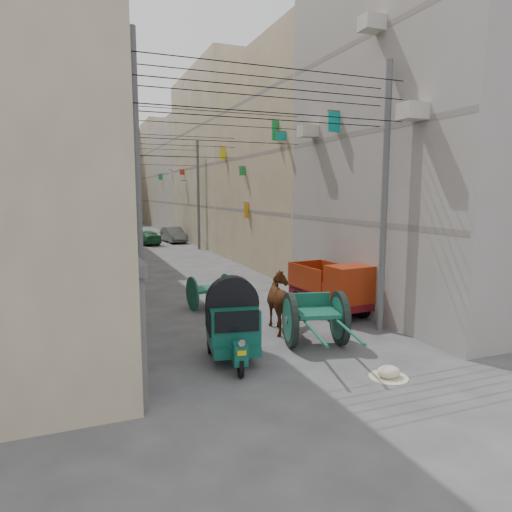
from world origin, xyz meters
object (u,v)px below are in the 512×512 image
distant_car_green (144,238)px  second_cart (210,291)px  feed_sack (389,372)px  distant_car_grey (173,235)px  distant_car_white (126,258)px  mini_truck (336,290)px  tonga_cart (315,318)px  auto_rickshaw (232,322)px  horse (284,303)px

distant_car_green → second_cart: bearing=69.4°
second_cart → distant_car_green: (0.78, 22.35, -0.09)m
feed_sack → distant_car_green: size_ratio=0.14×
distant_car_grey → distant_car_green: size_ratio=1.02×
feed_sack → distant_car_green: bearing=92.4°
distant_car_white → distant_car_grey: size_ratio=0.81×
mini_truck → tonga_cart: bearing=-135.8°
auto_rickshaw → distant_car_grey: auto_rickshaw is taller
second_cart → distant_car_grey: 23.37m
second_cart → tonga_cart: bearing=-78.6°
feed_sack → distant_car_grey: (1.31, 30.80, 0.52)m
horse → distant_car_grey: 26.71m
tonga_cart → horse: 1.58m
auto_rickshaw → mini_truck: 5.42m
feed_sack → distant_car_white: (-3.95, 18.23, 0.41)m
tonga_cart → horse: horse is taller
auto_rickshaw → feed_sack: size_ratio=4.30×
second_cart → auto_rickshaw: bearing=-105.5°
auto_rickshaw → second_cart: (0.89, 5.22, -0.30)m
horse → second_cart: bearing=-63.2°
auto_rickshaw → tonga_cart: bearing=13.6°
distant_car_green → feed_sack: bearing=73.8°
tonga_cart → mini_truck: mini_truck is taller
distant_car_grey → auto_rickshaw: bearing=-103.5°
tonga_cart → distant_car_grey: size_ratio=0.89×
tonga_cart → distant_car_grey: 28.25m
auto_rickshaw → second_cart: size_ratio=1.58×
second_cart → feed_sack: (2.05, -7.67, -0.52)m
second_cart → feed_sack: second_cart is taller
mini_truck → distant_car_green: (-3.02, 24.86, -0.31)m
tonga_cart → distant_car_white: tonga_cart is taller
mini_truck → horse: size_ratio=1.63×
mini_truck → horse: 2.63m
horse → distant_car_grey: bearing=-88.8°
second_cart → distant_car_green: second_cart is taller
auto_rickshaw → distant_car_grey: size_ratio=0.60×
second_cart → distant_car_grey: distant_car_grey is taller
mini_truck → feed_sack: size_ratio=6.06×
distant_car_white → mini_truck: bearing=126.4°
tonga_cart → distant_car_white: 16.01m
tonga_cart → feed_sack: (0.48, -2.60, -0.65)m
horse → distant_car_white: horse is taller
auto_rickshaw → feed_sack: 3.92m
distant_car_green → horse: bearing=72.7°
tonga_cart → distant_car_grey: tonga_cart is taller
mini_truck → distant_car_grey: size_ratio=0.85×
mini_truck → distant_car_grey: mini_truck is taller
distant_car_grey → horse: bearing=-99.2°
distant_car_white → horse: bearing=115.9°
auto_rickshaw → distant_car_grey: bearing=91.4°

